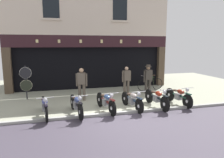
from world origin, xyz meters
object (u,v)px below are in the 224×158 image
(motorcycle_far_left, at_px, (45,106))
(motorcycle_center_right, at_px, (157,98))
(salesman_left, at_px, (82,83))
(advert_board_far, at_px, (127,62))
(salesman_right, at_px, (148,78))
(advert_board_near, at_px, (112,60))
(motorcycle_center_left, at_px, (106,101))
(motorcycle_center, at_px, (132,100))
(tyre_sign_pole, at_px, (26,80))
(motorcycle_left, at_px, (76,104))
(leaning_bicycle, at_px, (150,84))
(motorcycle_right, at_px, (178,96))
(shopkeeper_center, at_px, (126,79))

(motorcycle_far_left, height_order, motorcycle_center_right, motorcycle_center_right)
(salesman_left, xyz_separation_m, advert_board_far, (3.36, 2.85, 0.74))
(salesman_right, xyz_separation_m, advert_board_near, (-1.51, 2.31, 0.84))
(motorcycle_center_left, height_order, salesman_right, salesman_right)
(motorcycle_center, distance_m, tyre_sign_pole, 5.47)
(motorcycle_left, distance_m, advert_board_far, 6.35)
(motorcycle_left, bearing_deg, salesman_left, -109.51)
(motorcycle_center_left, distance_m, leaning_bicycle, 4.83)
(motorcycle_center_left, xyz_separation_m, salesman_left, (-0.76, 1.94, 0.48))
(motorcycle_center, xyz_separation_m, salesman_right, (1.88, 2.51, 0.50))
(motorcycle_far_left, height_order, advert_board_far, advert_board_far)
(motorcycle_center_left, height_order, advert_board_near, advert_board_near)
(motorcycle_far_left, xyz_separation_m, motorcycle_left, (1.21, -0.13, 0.01))
(motorcycle_center, xyz_separation_m, advert_board_far, (1.44, 4.82, 1.22))
(motorcycle_left, bearing_deg, motorcycle_center, 175.44)
(motorcycle_center_left, distance_m, tyre_sign_pole, 4.53)
(advert_board_near, relative_size, advert_board_far, 1.00)
(motorcycle_left, distance_m, salesman_right, 5.02)
(motorcycle_right, distance_m, salesman_right, 2.50)
(motorcycle_center_left, xyz_separation_m, tyre_sign_pole, (-3.44, 2.87, 0.60))
(motorcycle_center_right, xyz_separation_m, tyre_sign_pole, (-5.75, 2.92, 0.59))
(motorcycle_center, relative_size, advert_board_near, 2.04)
(salesman_right, distance_m, advert_board_far, 2.46)
(motorcycle_center, xyz_separation_m, shopkeeper_center, (0.59, 2.48, 0.45))
(shopkeeper_center, bearing_deg, advert_board_near, -97.63)
(salesman_left, bearing_deg, advert_board_near, -114.77)
(motorcycle_right, height_order, shopkeeper_center, shopkeeper_center)
(motorcycle_center_right, xyz_separation_m, advert_board_far, (0.29, 4.83, 1.21))
(motorcycle_left, relative_size, tyre_sign_pole, 1.21)
(motorcycle_center_left, xyz_separation_m, motorcycle_center_right, (2.31, -0.04, 0.01))
(motorcycle_left, bearing_deg, salesman_right, -155.48)
(motorcycle_far_left, relative_size, motorcycle_center_left, 1.01)
(advert_board_near, bearing_deg, salesman_left, -128.89)
(motorcycle_far_left, bearing_deg, tyre_sign_pole, -77.82)
(motorcycle_center_right, relative_size, tyre_sign_pole, 1.22)
(motorcycle_far_left, distance_m, motorcycle_center, 3.59)
(leaning_bicycle, bearing_deg, motorcycle_center_right, 151.91)
(salesman_right, bearing_deg, motorcycle_center_left, 33.67)
(motorcycle_far_left, height_order, salesman_left, salesman_left)
(motorcycle_center_right, height_order, tyre_sign_pole, tyre_sign_pole)
(salesman_right, height_order, advert_board_near, advert_board_near)
(motorcycle_left, bearing_deg, tyre_sign_pole, -60.38)
(advert_board_far, height_order, leaning_bicycle, advert_board_far)
(motorcycle_center_left, relative_size, salesman_right, 1.23)
(motorcycle_center, height_order, motorcycle_right, motorcycle_right)
(advert_board_near, xyz_separation_m, leaning_bicycle, (2.04, -1.54, -1.37))
(motorcycle_center_left, bearing_deg, motorcycle_center, 170.11)
(motorcycle_center_left, distance_m, motorcycle_center_right, 2.31)
(motorcycle_far_left, relative_size, advert_board_near, 2.16)
(motorcycle_center, distance_m, salesman_left, 2.80)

